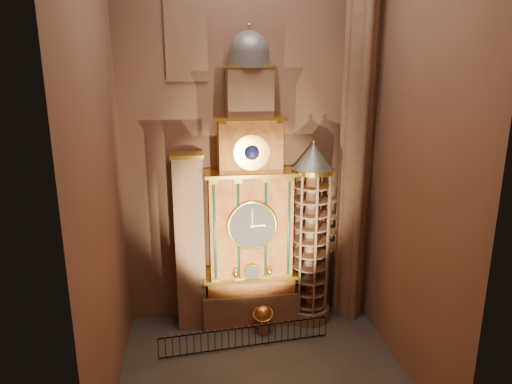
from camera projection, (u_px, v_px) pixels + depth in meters
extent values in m
plane|color=#383330|center=(263.00, 371.00, 22.67)|extent=(14.00, 14.00, 0.00)
plane|color=#90614D|center=(247.00, 134.00, 25.54)|extent=(22.00, 0.00, 22.00)
plane|color=#90614D|center=(97.00, 158.00, 18.84)|extent=(0.00, 22.00, 22.00)
plane|color=#90614D|center=(416.00, 149.00, 20.77)|extent=(0.00, 22.00, 22.00)
cube|color=#8C634C|center=(250.00, 304.00, 27.19)|extent=(5.60, 2.20, 2.00)
cube|color=maroon|center=(250.00, 281.00, 26.80)|extent=(5.00, 2.00, 1.00)
cube|color=gold|center=(250.00, 273.00, 26.60)|extent=(5.40, 2.30, 0.18)
cube|color=maroon|center=(250.00, 225.00, 25.88)|extent=(4.60, 2.00, 6.00)
cylinder|color=black|center=(215.00, 232.00, 24.78)|extent=(0.32, 0.32, 5.60)
cylinder|color=black|center=(238.00, 230.00, 24.96)|extent=(0.32, 0.32, 5.60)
cylinder|color=black|center=(265.00, 229.00, 25.17)|extent=(0.32, 0.32, 5.60)
cylinder|color=black|center=(288.00, 228.00, 25.34)|extent=(0.32, 0.32, 5.60)
cube|color=gold|center=(250.00, 172.00, 25.04)|extent=(5.00, 2.25, 0.18)
cylinder|color=#2D3033|center=(252.00, 225.00, 24.84)|extent=(2.60, 0.12, 2.60)
torus|color=gold|center=(252.00, 226.00, 24.79)|extent=(2.80, 0.16, 2.80)
cylinder|color=gold|center=(253.00, 272.00, 25.40)|extent=(0.90, 0.10, 0.90)
sphere|color=gold|center=(236.00, 274.00, 25.33)|extent=(0.36, 0.36, 0.36)
sphere|color=gold|center=(269.00, 271.00, 25.59)|extent=(0.36, 0.36, 0.36)
cube|color=maroon|center=(250.00, 146.00, 24.71)|extent=(3.40, 1.80, 3.00)
sphere|color=#0E0D45|center=(252.00, 153.00, 23.90)|extent=(0.80, 0.80, 0.80)
cube|color=gold|center=(250.00, 117.00, 24.26)|extent=(3.80, 2.00, 0.15)
cube|color=#8C634C|center=(249.00, 93.00, 23.98)|extent=(2.40, 1.60, 2.60)
sphere|color=slate|center=(249.00, 52.00, 23.44)|extent=(2.10, 2.10, 2.10)
cylinder|color=gold|center=(249.00, 33.00, 23.20)|extent=(0.14, 0.14, 0.80)
cube|color=#8C634C|center=(190.00, 244.00, 25.68)|extent=(1.60, 1.40, 10.00)
cube|color=gold|center=(191.00, 280.00, 25.80)|extent=(1.35, 0.10, 2.10)
cube|color=#431612|center=(191.00, 280.00, 25.74)|extent=(1.05, 0.04, 1.75)
cube|color=gold|center=(190.00, 237.00, 25.12)|extent=(1.35, 0.10, 2.10)
cube|color=#431612|center=(190.00, 237.00, 25.06)|extent=(1.05, 0.04, 1.75)
cube|color=gold|center=(188.00, 191.00, 24.44)|extent=(1.35, 0.10, 2.10)
cube|color=#431612|center=(188.00, 192.00, 24.39)|extent=(1.05, 0.04, 1.75)
cube|color=gold|center=(187.00, 155.00, 24.35)|extent=(1.80, 1.60, 0.20)
cylinder|color=#8C634C|center=(308.00, 311.00, 27.54)|extent=(2.50, 2.50, 0.80)
cylinder|color=#8C634C|center=(310.00, 241.00, 26.36)|extent=(0.70, 0.70, 8.20)
cylinder|color=gold|center=(313.00, 171.00, 25.27)|extent=(2.40, 2.40, 0.25)
cone|color=slate|center=(313.00, 156.00, 25.06)|extent=(2.30, 2.30, 1.50)
sphere|color=gold|center=(314.00, 142.00, 24.85)|extent=(0.20, 0.20, 0.20)
cylinder|color=#8C634C|center=(358.00, 135.00, 25.42)|extent=(1.60, 1.60, 22.00)
cylinder|color=#8C634C|center=(371.00, 134.00, 25.53)|extent=(0.44, 0.44, 22.00)
cylinder|color=#8C634C|center=(344.00, 135.00, 25.31)|extent=(0.44, 0.44, 22.00)
cylinder|color=#8C634C|center=(353.00, 133.00, 26.18)|extent=(0.44, 0.44, 22.00)
cylinder|color=#8C634C|center=(363.00, 137.00, 24.66)|extent=(0.44, 0.44, 22.00)
cube|color=navy|center=(186.00, 30.00, 23.61)|extent=(2.00, 0.10, 5.00)
cube|color=#8C634C|center=(186.00, 30.00, 23.55)|extent=(2.20, 0.06, 5.20)
cylinder|color=#8C634C|center=(263.00, 327.00, 25.93)|extent=(0.62, 0.62, 0.73)
sphere|color=#D98B3D|center=(263.00, 314.00, 25.71)|extent=(0.94, 0.94, 0.94)
torus|color=#D98B3D|center=(263.00, 314.00, 25.71)|extent=(1.43, 1.39, 0.50)
cube|color=black|center=(245.00, 327.00, 24.26)|extent=(9.14, 0.92, 0.05)
cube|color=black|center=(246.00, 346.00, 24.56)|extent=(9.14, 0.92, 0.05)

